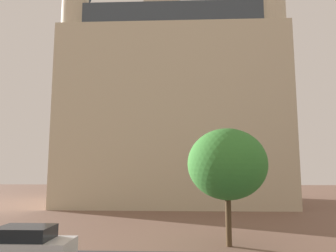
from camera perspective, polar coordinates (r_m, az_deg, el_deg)
The scene contains 3 objects.
landmark_building at distance 37.22m, azimuth 0.87°, elevation 3.50°, with size 23.95×14.70×38.10m.
car_white at distance 15.41m, azimuth -24.78°, elevation -19.27°, with size 4.02×2.02×1.53m.
tree_curb_far at distance 16.94m, azimuth 10.75°, elevation -6.85°, with size 4.20×4.20×6.10m.
Camera 1 is at (0.27, -2.30, 4.05)m, focal length 33.33 mm.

